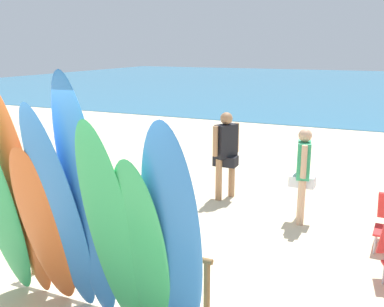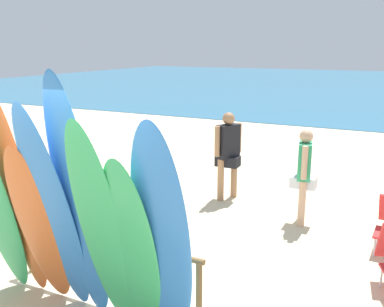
{
  "view_description": "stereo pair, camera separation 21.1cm",
  "coord_description": "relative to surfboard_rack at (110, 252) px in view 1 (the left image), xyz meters",
  "views": [
    {
      "loc": [
        2.72,
        -3.78,
        2.87
      ],
      "look_at": [
        0.0,
        2.32,
        1.2
      ],
      "focal_mm": 40.39,
      "sensor_mm": 36.0,
      "label": 1
    },
    {
      "loc": [
        2.91,
        -3.69,
        2.87
      ],
      "look_at": [
        0.0,
        2.32,
        1.2
      ],
      "focal_mm": 40.39,
      "sensor_mm": 36.0,
      "label": 2
    }
  ],
  "objects": [
    {
      "name": "surfboard_green_5",
      "position": [
        0.48,
        -0.64,
        0.59
      ],
      "size": [
        0.51,
        0.73,
        2.3
      ],
      "primitive_type": "ellipsoid",
      "rotation": [
        0.28,
        0.0,
        0.02
      ],
      "color": "#38B266",
      "rests_on": "ground"
    },
    {
      "name": "beachgoer_near_rack",
      "position": [
        0.08,
        3.72,
        0.41
      ],
      "size": [
        0.44,
        0.58,
        1.68
      ],
      "rotation": [
        0.0,
        0.0,
        1.09
      ],
      "color": "#9E704C",
      "rests_on": "ground"
    },
    {
      "name": "surfboard_orange_2",
      "position": [
        -0.44,
        -0.54,
        0.42
      ],
      "size": [
        0.59,
        0.66,
        1.95
      ],
      "primitive_type": "ellipsoid",
      "rotation": [
        0.28,
        0.0,
        0.04
      ],
      "color": "orange",
      "rests_on": "ground"
    },
    {
      "name": "surfboard_rack",
      "position": [
        0.0,
        0.0,
        0.0
      ],
      "size": [
        2.53,
        0.07,
        0.73
      ],
      "color": "brown",
      "rests_on": "ground"
    },
    {
      "name": "surfboard_blue_4",
      "position": [
        0.15,
        -0.57,
        0.79
      ],
      "size": [
        0.52,
        0.58,
        2.69
      ],
      "primitive_type": "ellipsoid",
      "rotation": [
        0.19,
        0.0,
        -0.03
      ],
      "color": "#337AD1",
      "rests_on": "ground"
    },
    {
      "name": "surfboard_blue_7",
      "position": [
        1.08,
        -0.53,
        0.59
      ],
      "size": [
        0.58,
        0.54,
        2.3
      ],
      "primitive_type": "ellipsoid",
      "rotation": [
        0.19,
        0.0,
        0.03
      ],
      "color": "#337AD1",
      "rests_on": "ground"
    },
    {
      "name": "surfboard_blue_3",
      "position": [
        -0.15,
        -0.6,
        0.64
      ],
      "size": [
        0.57,
        0.75,
        2.4
      ],
      "primitive_type": "ellipsoid",
      "rotation": [
        0.27,
        0.0,
        -0.07
      ],
      "color": "#337AD1",
      "rests_on": "ground"
    },
    {
      "name": "surfboard_orange_1",
      "position": [
        -0.78,
        -0.5,
        0.71
      ],
      "size": [
        0.5,
        0.56,
        2.54
      ],
      "primitive_type": "ellipsoid",
      "rotation": [
        0.19,
        0.0,
        -0.02
      ],
      "color": "orange",
      "rests_on": "ground"
    },
    {
      "name": "beachgoer_midbeach",
      "position": [
        1.62,
        3.17,
        0.35
      ],
      "size": [
        0.41,
        0.59,
        1.58
      ],
      "rotation": [
        0.0,
        0.0,
        1.75
      ],
      "color": "tan",
      "rests_on": "ground"
    },
    {
      "name": "ground",
      "position": [
        0.0,
        14.0,
        -0.56
      ],
      "size": [
        60.0,
        60.0,
        0.0
      ],
      "primitive_type": "plane",
      "color": "beige"
    },
    {
      "name": "surfboard_green_6",
      "position": [
        0.77,
        -0.57,
        0.42
      ],
      "size": [
        0.54,
        0.62,
        1.96
      ],
      "primitive_type": "ellipsoid",
      "rotation": [
        0.26,
        0.0,
        0.04
      ],
      "color": "#38B266",
      "rests_on": "ground"
    },
    {
      "name": "ocean_water",
      "position": [
        0.0,
        32.08,
        -0.55
      ],
      "size": [
        60.0,
        40.0,
        0.02
      ],
      "primitive_type": "cube",
      "color": "teal",
      "rests_on": "ground"
    }
  ]
}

